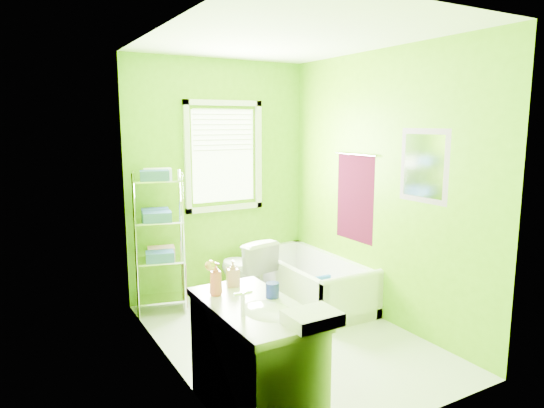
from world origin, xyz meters
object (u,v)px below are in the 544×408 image
vanity (255,357)px  wire_shelf_unit (160,227)px  bathtub (309,287)px  toilet (245,269)px

vanity → wire_shelf_unit: bearing=89.5°
bathtub → wire_shelf_unit: 1.72m
bathtub → toilet: toilet is taller
toilet → wire_shelf_unit: bearing=-21.2°
bathtub → wire_shelf_unit: size_ratio=1.06×
toilet → wire_shelf_unit: (-0.86, 0.17, 0.53)m
toilet → wire_shelf_unit: size_ratio=0.49×
bathtub → vanity: size_ratio=1.45×
toilet → vanity: (-0.88, -1.91, 0.06)m
bathtub → toilet: 0.72m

